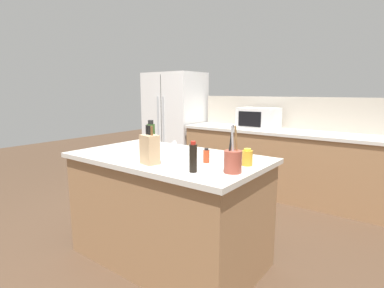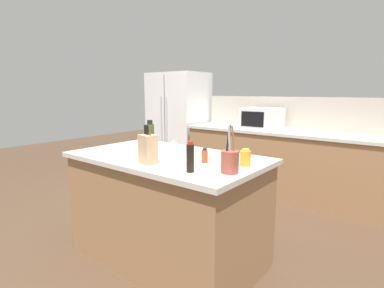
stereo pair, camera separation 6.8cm
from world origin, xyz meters
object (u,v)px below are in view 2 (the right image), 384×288
Objects in this scene: utensil_crock at (230,161)px; olive_oil_bottle at (150,140)px; refrigerator at (179,124)px; soy_sauce_bottle at (190,158)px; spice_jar_paprika at (205,156)px; salt_shaker at (174,149)px; knife_block at (148,149)px; honey_jar at (245,158)px; microwave at (261,118)px.

utensil_crock is 0.79m from olive_oil_bottle.
soy_sauce_bottle is (2.30, -2.54, 0.14)m from refrigerator.
spice_jar_paprika is 0.50m from olive_oil_bottle.
refrigerator is at bearing 130.03° from salt_shaker.
honey_jar is at bearing 45.13° from knife_block.
honey_jar is at bearing 7.84° from salt_shaker.
honey_jar is 0.63m from salt_shaker.
utensil_crock is at bearing -87.06° from honey_jar.
refrigerator is 5.62× the size of utensil_crock.
utensil_crock is at bearing 26.27° from knife_block.
refrigerator is 5.86× the size of olive_oil_bottle.
olive_oil_bottle is (-0.17, 0.18, 0.03)m from knife_block.
spice_jar_paprika is 0.37× the size of olive_oil_bottle.
utensil_crock reaches higher than soy_sauce_bottle.
olive_oil_bottle is at bearing -138.84° from salt_shaker.
spice_jar_paprika is (0.32, 0.29, -0.06)m from knife_block.
olive_oil_bottle is at bearing 178.15° from utensil_crock.
spice_jar_paprika is (0.58, -2.21, -0.10)m from microwave.
olive_oil_bottle is (-0.48, -0.11, 0.09)m from spice_jar_paprika.
microwave is at bearing 92.52° from olive_oil_bottle.
microwave is 2.21m from salt_shaker.
soy_sauce_bottle is at bearing -47.85° from refrigerator.
refrigerator is at bearing 178.20° from microwave.
utensil_crock is 1.04× the size of olive_oil_bottle.
utensil_crock is at bearing -69.27° from microwave.
soy_sauce_bottle is 1.61× the size of salt_shaker.
spice_jar_paprika is (2.22, -2.26, 0.09)m from refrigerator.
soy_sauce_bottle is 1.67× the size of honey_jar.
knife_block is (1.90, -2.55, 0.15)m from refrigerator.
soy_sauce_bottle is 0.59m from olive_oil_bottle.
soy_sauce_bottle is 0.44m from honey_jar.
olive_oil_bottle is (-0.77, -0.21, 0.09)m from honey_jar.
soy_sauce_bottle is (0.67, -2.49, -0.05)m from microwave.
salt_shaker is (-0.34, 0.02, 0.01)m from spice_jar_paprika.
refrigerator is at bearing 139.34° from honey_jar.
knife_block is at bearing -137.35° from spice_jar_paprika.
knife_block is 0.95× the size of olive_oil_bottle.
microwave is at bearing 96.45° from salt_shaker.
microwave is 2.32m from olive_oil_bottle.
utensil_crock is (0.62, 0.16, -0.03)m from knife_block.
refrigerator is 3.48m from utensil_crock.
refrigerator is at bearing 136.49° from utensil_crock.
salt_shaker is (-0.42, 0.30, -0.04)m from soy_sauce_bottle.
soy_sauce_bottle is (0.40, 0.01, -0.01)m from knife_block.
soy_sauce_bottle reaches higher than honey_jar.
microwave is 4.98× the size of spice_jar_paprika.
honey_jar is at bearing -40.66° from refrigerator.
honey_jar is 0.81m from olive_oil_bottle.
salt_shaker is (0.25, -2.19, -0.09)m from microwave.
refrigerator is at bearing 134.44° from spice_jar_paprika.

